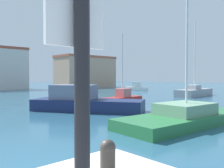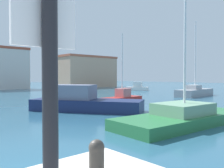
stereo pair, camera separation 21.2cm
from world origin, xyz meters
The scene contains 9 objects.
water centered at (15.00, 20.00, 0.00)m, with size 160.00×160.00×0.00m, color #285670.
mooring_bollard centered at (1.12, -1.88, 1.30)m, with size 0.26×0.26×0.56m.
sailboat_red_behind_lamppost centered at (15.99, 12.69, 0.48)m, with size 4.98×2.00×6.90m.
sailboat_grey_distant_north centered at (28.13, 11.51, 0.56)m, with size 7.57×3.08×9.78m.
sailboat_green_center_channel centered at (10.25, 2.12, 0.46)m, with size 8.63×3.46×11.39m.
motorboat_white_distant_east centered at (32.48, 25.52, 0.53)m, with size 2.97×4.26×1.56m.
motorboat_navy_near_pier centered at (9.29, 10.05, 0.70)m, with size 6.58×8.30×1.95m.
waterfront_apartments centered at (14.96, 46.02, 4.20)m, with size 9.59×5.85×8.39m.
yacht_club centered at (33.73, 43.07, 3.73)m, with size 13.87×7.08×7.43m.
Camera 2 is at (-1.35, -4.99, 2.58)m, focal length 39.31 mm.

